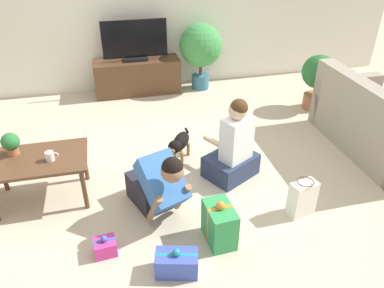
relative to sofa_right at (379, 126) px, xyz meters
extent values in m
plane|color=beige|center=(-2.38, 0.02, -0.31)|extent=(16.00, 16.00, 0.00)
cube|color=white|center=(-2.38, 2.65, 0.99)|extent=(8.40, 0.06, 2.60)
cube|color=gray|center=(0.05, 0.00, -0.09)|extent=(0.93, 1.72, 0.45)
cube|color=gray|center=(-0.31, 0.00, 0.35)|extent=(0.20, 1.72, 0.42)
cube|color=gray|center=(0.05, 0.78, 0.00)|extent=(0.93, 0.16, 0.63)
cube|color=#EACC4C|center=(-0.11, 0.00, 0.29)|extent=(0.18, 0.34, 0.32)
cube|color=#9E4293|center=(-0.11, 0.35, 0.29)|extent=(0.18, 0.34, 0.32)
cube|color=brown|center=(-3.79, -0.07, 0.15)|extent=(0.93, 0.60, 0.03)
cylinder|color=brown|center=(-3.39, -0.31, -0.09)|extent=(0.04, 0.04, 0.45)
cylinder|color=brown|center=(-4.19, 0.17, -0.09)|extent=(0.04, 0.04, 0.45)
cylinder|color=brown|center=(-3.39, 0.17, -0.09)|extent=(0.04, 0.04, 0.45)
cube|color=brown|center=(-2.59, 2.37, -0.05)|extent=(1.32, 0.42, 0.53)
cube|color=black|center=(-2.59, 2.37, 0.25)|extent=(0.34, 0.20, 0.05)
cube|color=black|center=(-2.59, 2.37, 0.55)|extent=(0.97, 0.03, 0.56)
cylinder|color=#336B84|center=(-1.58, 2.32, -0.20)|extent=(0.28, 0.28, 0.23)
cylinder|color=brown|center=(-1.58, 2.32, 0.02)|extent=(0.05, 0.05, 0.20)
sphere|color=#3D8E47|center=(-1.58, 2.32, 0.40)|extent=(0.67, 0.67, 0.67)
cylinder|color=#A36042|center=(-0.15, 1.21, -0.21)|extent=(0.31, 0.31, 0.21)
cylinder|color=brown|center=(-0.15, 1.21, -0.03)|extent=(0.06, 0.06, 0.14)
sphere|color=#286B33|center=(-0.15, 1.21, 0.24)|extent=(0.47, 0.47, 0.47)
cube|color=#23232D|center=(-2.79, -0.36, -0.17)|extent=(0.43, 0.51, 0.28)
cube|color=#3366AD|center=(-2.69, -0.63, 0.12)|extent=(0.48, 0.58, 0.46)
sphere|color=#8E6647|center=(-2.62, -0.80, 0.33)|extent=(0.20, 0.20, 0.20)
sphere|color=black|center=(-2.62, -0.80, 0.37)|extent=(0.18, 0.18, 0.18)
cylinder|color=#8E6647|center=(-2.79, -0.77, -0.06)|extent=(0.15, 0.27, 0.40)
cylinder|color=#8E6647|center=(-2.52, -0.67, -0.06)|extent=(0.15, 0.27, 0.40)
cube|color=#283351|center=(-1.86, -0.11, -0.19)|extent=(0.65, 0.60, 0.24)
cube|color=white|center=(-1.83, -0.16, 0.16)|extent=(0.38, 0.33, 0.47)
sphere|color=beige|center=(-1.84, -0.15, 0.49)|extent=(0.19, 0.19, 0.19)
sphere|color=#472D19|center=(-1.83, -0.16, 0.52)|extent=(0.18, 0.18, 0.18)
cylinder|color=beige|center=(-1.82, 0.08, 0.09)|extent=(0.18, 0.25, 0.06)
cylinder|color=beige|center=(-2.05, -0.05, 0.09)|extent=(0.18, 0.25, 0.06)
ellipsoid|color=black|center=(-2.32, 0.31, -0.07)|extent=(0.31, 0.37, 0.17)
sphere|color=black|center=(-2.43, 0.14, -0.03)|extent=(0.14, 0.14, 0.14)
sphere|color=olive|center=(-2.46, 0.09, -0.04)|extent=(0.07, 0.07, 0.07)
cylinder|color=black|center=(-2.22, 0.48, -0.03)|extent=(0.07, 0.10, 0.11)
cylinder|color=olive|center=(-2.42, 0.24, -0.23)|extent=(0.04, 0.04, 0.16)
cylinder|color=olive|center=(-2.34, 0.19, -0.23)|extent=(0.04, 0.04, 0.16)
cylinder|color=olive|center=(-2.30, 0.43, -0.23)|extent=(0.04, 0.04, 0.16)
cylinder|color=olive|center=(-2.22, 0.38, -0.23)|extent=(0.04, 0.04, 0.16)
cube|color=#3D51BC|center=(-2.69, -1.27, -0.22)|extent=(0.37, 0.26, 0.19)
cube|color=teal|center=(-2.69, -1.27, -0.22)|extent=(0.33, 0.11, 0.19)
sphere|color=teal|center=(-2.69, -1.27, -0.10)|extent=(0.06, 0.06, 0.06)
cube|color=#CC3389|center=(-3.23, -0.94, -0.25)|extent=(0.20, 0.18, 0.14)
cube|color=#3D51BC|center=(-3.23, -0.94, -0.25)|extent=(0.18, 0.05, 0.14)
sphere|color=#3D51BC|center=(-3.23, -0.94, -0.15)|extent=(0.06, 0.06, 0.06)
cube|color=#2D934C|center=(-2.26, -1.01, -0.14)|extent=(0.24, 0.36, 0.36)
cube|color=orange|center=(-2.26, -1.01, -0.14)|extent=(0.22, 0.05, 0.36)
sphere|color=orange|center=(-2.26, -1.01, 0.07)|extent=(0.08, 0.08, 0.08)
cube|color=white|center=(-1.41, -0.86, -0.14)|extent=(0.27, 0.19, 0.35)
torus|color=#4C3823|center=(-1.41, -0.86, 0.06)|extent=(0.19, 0.19, 0.01)
cylinder|color=silver|center=(-3.65, -0.14, 0.21)|extent=(0.08, 0.08, 0.09)
torus|color=silver|center=(-3.60, -0.14, 0.21)|extent=(0.06, 0.01, 0.06)
cylinder|color=#A36042|center=(-4.01, 0.06, 0.20)|extent=(0.11, 0.11, 0.07)
sphere|color=#286B33|center=(-4.01, 0.06, 0.30)|extent=(0.17, 0.17, 0.17)
camera|label=1|loc=(-3.04, -3.26, 2.11)|focal=35.00mm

